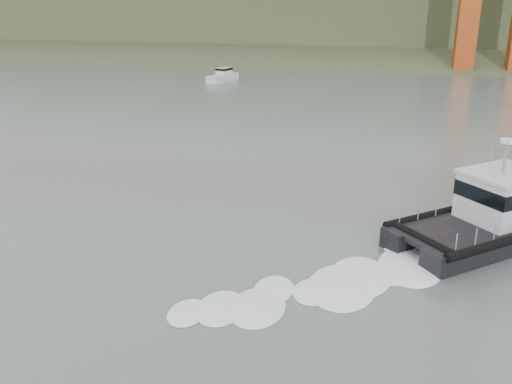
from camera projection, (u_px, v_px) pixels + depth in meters
ground at (249, 297)px, 25.18m from camera, size 400.00×400.00×0.00m
headlands at (361, 12)px, 138.26m from camera, size 500.00×105.36×27.12m
patrol_boat at (496, 214)px, 30.52m from camera, size 11.81×10.90×5.74m
motorboat at (223, 76)px, 81.74m from camera, size 3.75×5.79×3.03m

